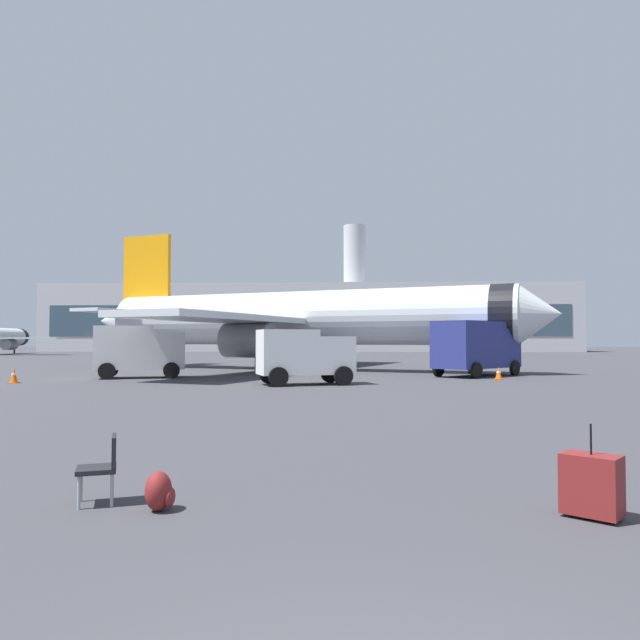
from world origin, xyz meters
TOP-DOWN VIEW (x-y plane):
  - airplane_at_gate at (-3.85, 40.09)m, footprint 34.57×31.65m
  - service_truck at (-11.88, 30.54)m, footprint 5.24×3.66m
  - fuel_truck at (7.34, 32.99)m, footprint 5.90×5.98m
  - cargo_van at (-2.28, 25.72)m, footprint 4.81×3.49m
  - safety_cone_near at (-16.54, 26.13)m, footprint 0.44×0.44m
  - safety_cone_mid at (7.86, 29.91)m, footprint 0.44×0.44m
  - rolling_suitcase at (2.59, 4.56)m, footprint 0.75×0.72m
  - traveller_backpack at (-2.58, 4.63)m, footprint 0.36×0.40m
  - gate_chair at (-3.41, 4.92)m, footprint 0.62×0.62m
  - terminal_building at (-7.59, 116.32)m, footprint 101.75×16.76m

SIDE VIEW (x-z plane):
  - traveller_backpack at x=-2.58m, z-range -0.01..0.47m
  - safety_cone_mid at x=7.86m, z-range -0.01..0.66m
  - safety_cone_near at x=-16.54m, z-range -0.01..0.75m
  - rolling_suitcase at x=2.59m, z-range -0.16..0.94m
  - gate_chair at x=-3.41m, z-range 0.07..0.93m
  - cargo_van at x=-2.28m, z-range 0.15..2.75m
  - service_truck at x=-11.88m, z-range 0.16..3.05m
  - fuel_truck at x=7.34m, z-range 0.17..3.37m
  - airplane_at_gate at x=-3.85m, z-range -1.59..8.91m
  - terminal_building at x=-7.59m, z-range -5.87..19.06m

